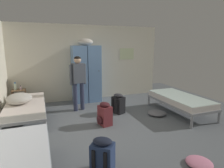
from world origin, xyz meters
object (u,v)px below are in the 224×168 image
at_px(person_traveler, 78,78).
at_px(water_bottle, 15,86).
at_px(locker_bank, 86,73).
at_px(bedding_heap, 19,98).
at_px(backpack_navy, 103,156).
at_px(bed_left_front, 14,164).
at_px(backpack_maroon, 105,114).
at_px(bed_left_rear, 26,106).
at_px(clothes_pile_grey, 157,113).
at_px(lotion_bottle, 21,88).
at_px(clothes_pile_pink, 199,163).
at_px(backpack_black, 119,104).
at_px(shelf_unit, 19,97).
at_px(bed_right, 180,100).

bearing_deg(person_traveler, water_bottle, 154.37).
bearing_deg(locker_bank, bedding_heap, -147.19).
bearing_deg(backpack_navy, bed_left_front, 177.26).
relative_size(bedding_heap, backpack_maroon, 1.14).
xyz_separation_m(bed_left_rear, bedding_heap, (-0.12, -0.08, 0.23)).
bearing_deg(bed_left_front, clothes_pile_grey, 27.24).
xyz_separation_m(lotion_bottle, clothes_pile_pink, (2.81, -4.03, -0.58)).
relative_size(bed_left_front, person_traveler, 1.22).
relative_size(locker_bank, backpack_black, 3.76).
bearing_deg(locker_bank, backpack_navy, -99.79).
relative_size(bed_left_rear, water_bottle, 8.43).
bearing_deg(water_bottle, lotion_bottle, -21.80).
bearing_deg(backpack_black, backpack_navy, -117.79).
bearing_deg(shelf_unit, clothes_pile_pink, -54.67).
height_order(bed_right, clothes_pile_pink, bed_right).
xyz_separation_m(bedding_heap, clothes_pile_grey, (3.39, -0.72, -0.56)).
height_order(bed_left_front, bed_right, same).
distance_m(bed_left_front, backpack_black, 3.24).
relative_size(shelf_unit, person_traveler, 0.37).
relative_size(shelf_unit, lotion_bottle, 4.41).
height_order(bed_left_front, clothes_pile_pink, bed_left_front).
relative_size(shelf_unit, bed_left_front, 0.30).
bearing_deg(backpack_black, clothes_pile_pink, -84.20).
distance_m(lotion_bottle, clothes_pile_pink, 4.95).
relative_size(backpack_black, clothes_pile_grey, 1.13).
relative_size(bedding_heap, clothes_pile_grey, 1.29).
bearing_deg(shelf_unit, backpack_maroon, -46.10).
xyz_separation_m(backpack_navy, clothes_pile_grey, (2.10, 1.74, -0.21)).
height_order(shelf_unit, clothes_pile_pink, shelf_unit).
bearing_deg(shelf_unit, backpack_black, -28.47).
bearing_deg(backpack_black, clothes_pile_grey, -30.31).
distance_m(bed_right, person_traveler, 2.90).
height_order(backpack_black, clothes_pile_pink, backpack_black).
bearing_deg(person_traveler, lotion_bottle, 154.01).
height_order(water_bottle, clothes_pile_grey, water_bottle).
distance_m(bed_left_rear, backpack_black, 2.38).
relative_size(backpack_maroon, clothes_pile_grey, 1.13).
height_order(bedding_heap, water_bottle, water_bottle).
xyz_separation_m(locker_bank, water_bottle, (-2.14, 0.01, -0.30)).
bearing_deg(backpack_navy, shelf_unit, 111.03).
distance_m(bed_right, lotion_bottle, 4.58).
bearing_deg(clothes_pile_grey, backpack_navy, -140.40).
distance_m(bed_left_rear, water_bottle, 1.25).
bearing_deg(water_bottle, backpack_maroon, -45.24).
bearing_deg(bedding_heap, locker_bank, 32.81).
relative_size(shelf_unit, backpack_navy, 1.04).
height_order(bed_left_front, water_bottle, water_bottle).
distance_m(bed_right, backpack_maroon, 2.21).
height_order(bed_right, person_traveler, person_traveler).
xyz_separation_m(bed_left_rear, backpack_black, (2.36, -0.27, -0.12)).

